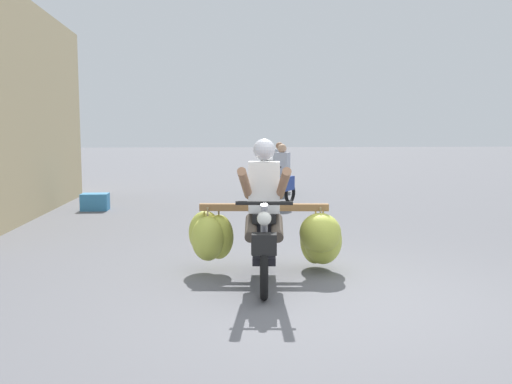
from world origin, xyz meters
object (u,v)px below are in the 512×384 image
Objects in this scene: motorbike_distant_ahead_left at (279,173)px; produce_crate at (95,202)px; motorbike_main_loaded at (271,232)px; motorbike_distant_ahead_right at (281,181)px.

motorbike_distant_ahead_left is 5.14m from produce_crate.
motorbike_main_loaded reaches higher than motorbike_distant_ahead_left.
produce_crate is at bearing -175.69° from motorbike_distant_ahead_right.
motorbike_main_loaded is 8.53m from motorbike_distant_ahead_left.
motorbike_distant_ahead_left is 2.52× the size of produce_crate.
motorbike_distant_ahead_right reaches higher than produce_crate.
motorbike_main_loaded is 3.31× the size of produce_crate.
motorbike_main_loaded reaches higher than produce_crate.
motorbike_distant_ahead_right is (-0.26, -2.46, 0.00)m from motorbike_distant_ahead_left.
motorbike_distant_ahead_right is at bearing -96.06° from motorbike_distant_ahead_left.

